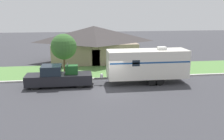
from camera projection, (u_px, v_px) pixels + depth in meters
ground_plane at (111, 90)px, 22.26m from camera, size 120.00×120.00×0.00m
curb_strip at (106, 78)px, 25.86m from camera, size 80.00×0.30×0.14m
lawn_strip at (103, 70)px, 29.38m from camera, size 80.00×7.00×0.03m
house_across_street at (94, 43)px, 34.31m from camera, size 12.02×7.39×4.83m
pickup_truck at (58, 77)px, 23.19m from camera, size 6.18×1.98×2.09m
travel_trailer at (147, 64)px, 24.06m from camera, size 9.00×2.38×3.53m
mailbox at (119, 66)px, 26.86m from camera, size 0.48×0.20×1.38m
tree_in_yard at (64, 47)px, 27.03m from camera, size 2.80×2.80×4.48m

